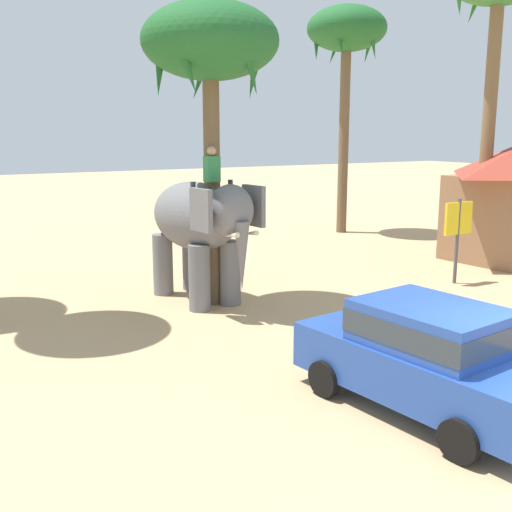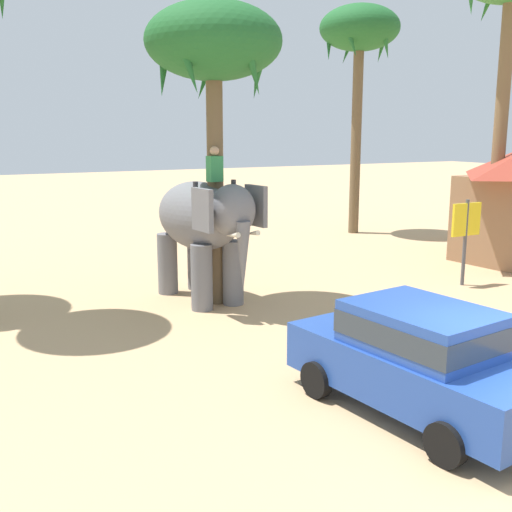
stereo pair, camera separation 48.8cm
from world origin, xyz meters
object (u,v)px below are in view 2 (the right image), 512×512
object	(u,v)px
elephant_with_mahout	(203,223)
palm_tree_far_back	(359,36)
palm_tree_near_hut	(214,49)
car_sedan_foreground	(417,356)
signboard_yellow	(466,225)

from	to	relation	value
elephant_with_mahout	palm_tree_far_back	bearing A→B (deg)	34.78
elephant_with_mahout	palm_tree_near_hut	size ratio (longest dim) A/B	0.55
car_sedan_foreground	elephant_with_mahout	world-z (taller)	elephant_with_mahout
elephant_with_mahout	signboard_yellow	bearing A→B (deg)	-15.45
car_sedan_foreground	signboard_yellow	bearing A→B (deg)	39.00
palm_tree_far_back	signboard_yellow	size ratio (longest dim) A/B	3.82
car_sedan_foreground	signboard_yellow	distance (m)	8.70
elephant_with_mahout	palm_tree_far_back	distance (m)	13.38
palm_tree_near_hut	signboard_yellow	distance (m)	8.26
car_sedan_foreground	elephant_with_mahout	xyz separation A→B (m)	(-0.26, 7.39, 1.06)
palm_tree_near_hut	palm_tree_far_back	size ratio (longest dim) A/B	0.78
elephant_with_mahout	car_sedan_foreground	bearing A→B (deg)	-87.95
palm_tree_near_hut	signboard_yellow	world-z (taller)	palm_tree_near_hut
palm_tree_far_back	car_sedan_foreground	bearing A→B (deg)	-123.95
palm_tree_far_back	signboard_yellow	distance (m)	11.14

